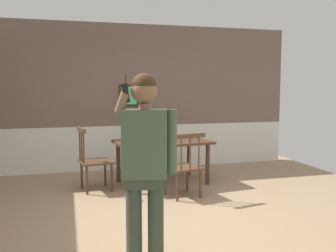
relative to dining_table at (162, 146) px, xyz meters
name	(u,v)px	position (x,y,z in m)	size (l,w,h in m)	color
ground_plane	(165,215)	(-0.36, -1.55, -0.63)	(7.29, 7.29, 0.00)	#9E7F60
room_back_partition	(128,100)	(-0.36, 1.30, 0.73)	(6.63, 0.17, 2.83)	#756056
dining_table	(162,146)	(0.00, 0.00, 0.00)	(1.63, 1.10, 0.72)	#4C3323
chair_near_window	(184,166)	(0.11, -0.84, -0.17)	(0.57, 0.57, 0.96)	#513823
chair_by_doorway	(94,160)	(-1.14, -0.15, -0.15)	(0.55, 0.55, 0.99)	#513823
chair_at_table_head	(146,148)	(-0.11, 0.84, -0.16)	(0.54, 0.54, 0.96)	#2D2319
person_figure	(145,158)	(-0.88, -2.85, 0.36)	(0.54, 0.29, 1.73)	#3A493A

